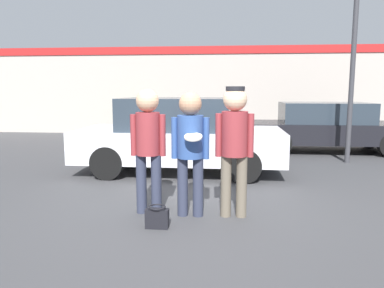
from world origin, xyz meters
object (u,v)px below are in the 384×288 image
Objects in this scene: person_left at (148,140)px; person_right at (234,138)px; parked_car_far at (326,127)px; handbag at (157,217)px; person_middle_with_frisbee at (190,142)px; street_lamp at (367,20)px; parked_car_near at (179,136)px; shrub at (134,121)px.

person_right is (1.23, -0.03, 0.04)m from person_left.
parked_car_far is 7.50m from handbag.
person_right reaches higher than handbag.
street_lamp reaches higher than person_middle_with_frisbee.
person_right reaches higher than person_middle_with_frisbee.
person_left is at bearing 111.81° from handbag.
person_middle_with_frisbee is at bearing -130.62° from street_lamp.
parked_car_far is at bearing 56.32° from person_left.
shrub is at bearing 112.91° from parked_car_near.
person_left is 1.51× the size of shrub.
street_lamp is 18.31× the size of handbag.
parked_car_far is at bearing 60.29° from handbag.
person_left is 0.98× the size of person_right.
shrub is at bearing 106.24° from handbag.
parked_car_far is (3.33, 5.97, -0.34)m from person_middle_with_frisbee.
shrub is at bearing 105.87° from person_left.
person_middle_with_frisbee reaches higher than shrub.
parked_car_near is 6.71m from shrub.
person_left is 0.38× the size of parked_car_far.
parked_car_near is at bearing 112.41° from person_right.
parked_car_near is at bearing -141.36° from parked_car_far.
shrub is at bearing 145.33° from street_lamp.
shrub is 3.97× the size of handbag.
person_left reaches higher than person_middle_with_frisbee.
street_lamp is at bearing -34.67° from shrub.
person_right is 6.54m from parked_car_far.
person_left is 5.99× the size of handbag.
shrub is at bearing 112.75° from person_right.
handbag is (-3.71, -6.49, -0.58)m from parked_car_far.
parked_car_far is 7.19m from shrub.
person_left is at bearing -123.68° from parked_car_far.
handbag is at bearing -126.12° from person_middle_with_frisbee.
street_lamp reaches higher than shrub.
person_right is at bearing -114.55° from parked_car_far.
parked_car_near is (-0.56, 2.87, -0.26)m from person_middle_with_frisbee.
person_right is at bearing -125.78° from street_lamp.
person_right is 1.50m from handbag.
person_right is 9.79m from shrub.
shrub is 9.98m from handbag.
parked_car_far is at bearing -25.33° from shrub.
person_right is 0.33× the size of street_lamp.
person_left is at bearing -91.16° from parked_car_near.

